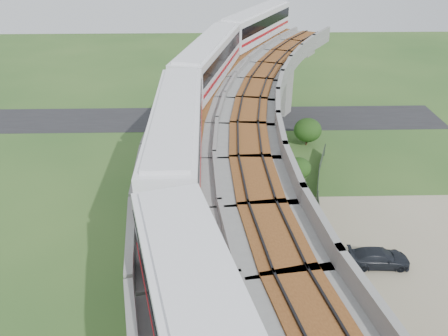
% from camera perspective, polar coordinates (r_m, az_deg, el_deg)
% --- Properties ---
extents(ground, '(160.00, 160.00, 0.00)m').
position_cam_1_polar(ground, '(33.01, -0.97, -14.71)').
color(ground, '#2B5221').
rests_on(ground, ground).
extents(dirt_lot, '(18.00, 26.00, 0.04)m').
position_cam_1_polar(dirt_lot, '(34.58, 23.90, -15.41)').
color(dirt_lot, gray).
rests_on(dirt_lot, ground).
extents(asphalt_road, '(60.00, 8.00, 0.03)m').
position_cam_1_polar(asphalt_road, '(58.31, -1.26, 6.46)').
color(asphalt_road, '#232326').
rests_on(asphalt_road, ground).
extents(viaduct, '(19.58, 73.98, 11.40)m').
position_cam_1_polar(viaduct, '(27.70, 6.85, -1.00)').
color(viaduct, '#99968E').
rests_on(viaduct, ground).
extents(metro_train, '(13.52, 61.00, 3.64)m').
position_cam_1_polar(metro_train, '(31.49, -0.06, 9.69)').
color(metro_train, white).
rests_on(metro_train, ground).
extents(fence, '(3.87, 38.73, 1.50)m').
position_cam_1_polar(fence, '(33.93, 16.18, -12.96)').
color(fence, '#2D382D').
rests_on(fence, ground).
extents(tree_0, '(3.19, 3.19, 3.27)m').
position_cam_1_polar(tree_0, '(51.45, 10.87, 4.89)').
color(tree_0, '#382314').
rests_on(tree_0, ground).
extents(tree_1, '(2.39, 2.39, 3.46)m').
position_cam_1_polar(tree_1, '(42.21, 9.71, -0.02)').
color(tree_1, '#382314').
rests_on(tree_1, ground).
extents(tree_2, '(3.00, 3.00, 3.71)m').
position_cam_1_polar(tree_2, '(34.22, 9.41, -7.90)').
color(tree_2, '#382314').
rests_on(tree_2, ground).
extents(tree_3, '(2.76, 2.76, 3.78)m').
position_cam_1_polar(tree_3, '(27.37, 13.13, -19.93)').
color(tree_3, '#382314').
rests_on(tree_3, ground).
extents(car_dark, '(4.75, 2.06, 1.36)m').
position_cam_1_polar(car_dark, '(35.86, 19.55, -10.99)').
color(car_dark, black).
rests_on(car_dark, dirt_lot).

